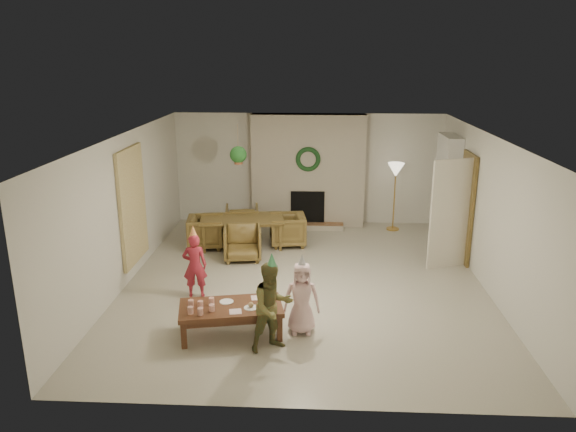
# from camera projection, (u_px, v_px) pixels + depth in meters

# --- Properties ---
(floor) EXTENTS (7.00, 7.00, 0.00)m
(floor) POSITION_uv_depth(u_px,v_px,m) (304.00, 281.00, 9.33)
(floor) COLOR #B7B29E
(floor) RESTS_ON ground
(ceiling) EXTENTS (7.00, 7.00, 0.00)m
(ceiling) POSITION_uv_depth(u_px,v_px,m) (306.00, 136.00, 8.62)
(ceiling) COLOR white
(ceiling) RESTS_ON wall_back
(wall_back) EXTENTS (7.00, 0.00, 7.00)m
(wall_back) POSITION_uv_depth(u_px,v_px,m) (308.00, 169.00, 12.33)
(wall_back) COLOR silver
(wall_back) RESTS_ON floor
(wall_front) EXTENTS (7.00, 0.00, 7.00)m
(wall_front) POSITION_uv_depth(u_px,v_px,m) (298.00, 305.00, 5.62)
(wall_front) COLOR silver
(wall_front) RESTS_ON floor
(wall_left) EXTENTS (0.00, 7.00, 7.00)m
(wall_left) POSITION_uv_depth(u_px,v_px,m) (126.00, 209.00, 9.12)
(wall_left) COLOR silver
(wall_left) RESTS_ON floor
(wall_right) EXTENTS (0.00, 7.00, 7.00)m
(wall_right) POSITION_uv_depth(u_px,v_px,m) (490.00, 214.00, 8.83)
(wall_right) COLOR silver
(wall_right) RESTS_ON floor
(fireplace_mass) EXTENTS (2.50, 0.40, 2.50)m
(fireplace_mass) POSITION_uv_depth(u_px,v_px,m) (308.00, 171.00, 12.13)
(fireplace_mass) COLOR #5B2718
(fireplace_mass) RESTS_ON floor
(fireplace_hearth) EXTENTS (1.60, 0.30, 0.12)m
(fireplace_hearth) POSITION_uv_depth(u_px,v_px,m) (307.00, 226.00, 12.14)
(fireplace_hearth) COLOR brown
(fireplace_hearth) RESTS_ON floor
(fireplace_firebox) EXTENTS (0.75, 0.12, 0.75)m
(fireplace_firebox) POSITION_uv_depth(u_px,v_px,m) (308.00, 207.00, 12.19)
(fireplace_firebox) COLOR black
(fireplace_firebox) RESTS_ON floor
(fireplace_wreath) EXTENTS (0.54, 0.10, 0.54)m
(fireplace_wreath) POSITION_uv_depth(u_px,v_px,m) (308.00, 159.00, 11.83)
(fireplace_wreath) COLOR #173D1C
(fireplace_wreath) RESTS_ON fireplace_mass
(floor_lamp_base) EXTENTS (0.28, 0.28, 0.03)m
(floor_lamp_base) POSITION_uv_depth(u_px,v_px,m) (393.00, 229.00, 12.10)
(floor_lamp_base) COLOR gold
(floor_lamp_base) RESTS_ON floor
(floor_lamp_post) EXTENTS (0.03, 0.03, 1.35)m
(floor_lamp_post) POSITION_uv_depth(u_px,v_px,m) (394.00, 199.00, 11.91)
(floor_lamp_post) COLOR gold
(floor_lamp_post) RESTS_ON floor
(floor_lamp_shade) EXTENTS (0.36, 0.36, 0.30)m
(floor_lamp_shade) POSITION_uv_depth(u_px,v_px,m) (396.00, 170.00, 11.72)
(floor_lamp_shade) COLOR beige
(floor_lamp_shade) RESTS_ON floor_lamp_post
(bookshelf_carcass) EXTENTS (0.30, 1.00, 2.20)m
(bookshelf_carcass) POSITION_uv_depth(u_px,v_px,m) (447.00, 189.00, 11.08)
(bookshelf_carcass) COLOR white
(bookshelf_carcass) RESTS_ON floor
(bookshelf_shelf_a) EXTENTS (0.30, 0.92, 0.03)m
(bookshelf_shelf_a) POSITION_uv_depth(u_px,v_px,m) (443.00, 220.00, 11.27)
(bookshelf_shelf_a) COLOR white
(bookshelf_shelf_a) RESTS_ON bookshelf_carcass
(bookshelf_shelf_b) EXTENTS (0.30, 0.92, 0.03)m
(bookshelf_shelf_b) POSITION_uv_depth(u_px,v_px,m) (445.00, 201.00, 11.15)
(bookshelf_shelf_b) COLOR white
(bookshelf_shelf_b) RESTS_ON bookshelf_carcass
(bookshelf_shelf_c) EXTENTS (0.30, 0.92, 0.03)m
(bookshelf_shelf_c) POSITION_uv_depth(u_px,v_px,m) (446.00, 182.00, 11.04)
(bookshelf_shelf_c) COLOR white
(bookshelf_shelf_c) RESTS_ON bookshelf_carcass
(bookshelf_shelf_d) EXTENTS (0.30, 0.92, 0.03)m
(bookshelf_shelf_d) POSITION_uv_depth(u_px,v_px,m) (448.00, 163.00, 10.92)
(bookshelf_shelf_d) COLOR white
(bookshelf_shelf_d) RESTS_ON bookshelf_carcass
(books_row_lower) EXTENTS (0.20, 0.40, 0.24)m
(books_row_lower) POSITION_uv_depth(u_px,v_px,m) (444.00, 215.00, 11.08)
(books_row_lower) COLOR #A0331D
(books_row_lower) RESTS_ON bookshelf_shelf_a
(books_row_mid) EXTENTS (0.20, 0.44, 0.24)m
(books_row_mid) POSITION_uv_depth(u_px,v_px,m) (444.00, 194.00, 11.16)
(books_row_mid) COLOR #286592
(books_row_mid) RESTS_ON bookshelf_shelf_b
(books_row_upper) EXTENTS (0.20, 0.36, 0.22)m
(books_row_upper) POSITION_uv_depth(u_px,v_px,m) (447.00, 177.00, 10.91)
(books_row_upper) COLOR gold
(books_row_upper) RESTS_ON bookshelf_shelf_c
(door_frame) EXTENTS (0.05, 0.86, 2.04)m
(door_frame) POSITION_uv_depth(u_px,v_px,m) (466.00, 208.00, 10.04)
(door_frame) COLOR brown
(door_frame) RESTS_ON floor
(door_leaf) EXTENTS (0.77, 0.32, 2.00)m
(door_leaf) POSITION_uv_depth(u_px,v_px,m) (450.00, 214.00, 9.70)
(door_leaf) COLOR beige
(door_leaf) RESTS_ON floor
(curtain_panel) EXTENTS (0.06, 1.20, 2.00)m
(curtain_panel) POSITION_uv_depth(u_px,v_px,m) (132.00, 206.00, 9.31)
(curtain_panel) COLOR beige
(curtain_panel) RESTS_ON wall_left
(dining_table) EXTENTS (1.77, 1.14, 0.58)m
(dining_table) POSITION_uv_depth(u_px,v_px,m) (242.00, 232.00, 10.97)
(dining_table) COLOR brown
(dining_table) RESTS_ON floor
(dining_chair_near) EXTENTS (0.78, 0.80, 0.65)m
(dining_chair_near) POSITION_uv_depth(u_px,v_px,m) (242.00, 243.00, 10.27)
(dining_chair_near) COLOR brown
(dining_chair_near) RESTS_ON floor
(dining_chair_far) EXTENTS (0.78, 0.80, 0.65)m
(dining_chair_far) POSITION_uv_depth(u_px,v_px,m) (242.00, 220.00, 11.66)
(dining_chair_far) COLOR brown
(dining_chair_far) RESTS_ON floor
(dining_chair_left) EXTENTS (0.80, 0.78, 0.65)m
(dining_chair_left) POSITION_uv_depth(u_px,v_px,m) (206.00, 232.00, 10.91)
(dining_chair_left) COLOR brown
(dining_chair_left) RESTS_ON floor
(dining_chair_right) EXTENTS (0.80, 0.78, 0.65)m
(dining_chair_right) POSITION_uv_depth(u_px,v_px,m) (287.00, 230.00, 11.04)
(dining_chair_right) COLOR brown
(dining_chair_right) RESTS_ON floor
(hanging_plant_cord) EXTENTS (0.01, 0.01, 0.70)m
(hanging_plant_cord) POSITION_uv_depth(u_px,v_px,m) (238.00, 143.00, 10.22)
(hanging_plant_cord) COLOR tan
(hanging_plant_cord) RESTS_ON ceiling
(hanging_plant_pot) EXTENTS (0.16, 0.16, 0.12)m
(hanging_plant_pot) POSITION_uv_depth(u_px,v_px,m) (238.00, 161.00, 10.32)
(hanging_plant_pot) COLOR brown
(hanging_plant_pot) RESTS_ON hanging_plant_cord
(hanging_plant_foliage) EXTENTS (0.32, 0.32, 0.32)m
(hanging_plant_foliage) POSITION_uv_depth(u_px,v_px,m) (238.00, 155.00, 10.28)
(hanging_plant_foliage) COLOR #1A4E1C
(hanging_plant_foliage) RESTS_ON hanging_plant_pot
(coffee_table_top) EXTENTS (1.51, 0.96, 0.06)m
(coffee_table_top) POSITION_uv_depth(u_px,v_px,m) (231.00, 308.00, 7.47)
(coffee_table_top) COLOR #57321D
(coffee_table_top) RESTS_ON floor
(coffee_table_apron) EXTENTS (1.38, 0.83, 0.09)m
(coffee_table_apron) POSITION_uv_depth(u_px,v_px,m) (231.00, 313.00, 7.49)
(coffee_table_apron) COLOR #57321D
(coffee_table_apron) RESTS_ON floor
(coffee_leg_fl) EXTENTS (0.09, 0.09, 0.37)m
(coffee_leg_fl) POSITION_uv_depth(u_px,v_px,m) (184.00, 335.00, 7.17)
(coffee_leg_fl) COLOR #57321D
(coffee_leg_fl) RESTS_ON floor
(coffee_leg_fr) EXTENTS (0.09, 0.09, 0.37)m
(coffee_leg_fr) POSITION_uv_depth(u_px,v_px,m) (279.00, 329.00, 7.35)
(coffee_leg_fr) COLOR #57321D
(coffee_leg_fr) RESTS_ON floor
(coffee_leg_bl) EXTENTS (0.09, 0.09, 0.37)m
(coffee_leg_bl) POSITION_uv_depth(u_px,v_px,m) (185.00, 316.00, 7.71)
(coffee_leg_bl) COLOR #57321D
(coffee_leg_bl) RESTS_ON floor
(coffee_leg_br) EXTENTS (0.09, 0.09, 0.37)m
(coffee_leg_br) POSITION_uv_depth(u_px,v_px,m) (274.00, 310.00, 7.89)
(coffee_leg_br) COLOR #57321D
(coffee_leg_br) RESTS_ON floor
(cup_a) EXTENTS (0.09, 0.09, 0.10)m
(cup_a) POSITION_uv_depth(u_px,v_px,m) (190.00, 310.00, 7.22)
(cup_a) COLOR white
(cup_a) RESTS_ON coffee_table_top
(cup_b) EXTENTS (0.09, 0.09, 0.10)m
(cup_b) POSITION_uv_depth(u_px,v_px,m) (191.00, 303.00, 7.42)
(cup_b) COLOR white
(cup_b) RESTS_ON coffee_table_top
(cup_c) EXTENTS (0.09, 0.09, 0.10)m
(cup_c) POSITION_uv_depth(u_px,v_px,m) (200.00, 311.00, 7.18)
(cup_c) COLOR white
(cup_c) RESTS_ON coffee_table_top
(cup_d) EXTENTS (0.09, 0.09, 0.10)m
(cup_d) POSITION_uv_depth(u_px,v_px,m) (200.00, 304.00, 7.39)
(cup_d) COLOR white
(cup_d) RESTS_ON coffee_table_top
(cup_e) EXTENTS (0.09, 0.09, 0.10)m
(cup_e) POSITION_uv_depth(u_px,v_px,m) (212.00, 308.00, 7.29)
(cup_e) COLOR white
(cup_e) RESTS_ON coffee_table_top
(cup_f) EXTENTS (0.09, 0.09, 0.10)m
(cup_f) POSITION_uv_depth(u_px,v_px,m) (212.00, 301.00, 7.49)
(cup_f) COLOR white
(cup_f) RESTS_ON coffee_table_top
(plate_a) EXTENTS (0.23, 0.23, 0.01)m
(plate_a) POSITION_uv_depth(u_px,v_px,m) (226.00, 302.00, 7.57)
(plate_a) COLOR white
(plate_a) RESTS_ON coffee_table_top
(plate_b) EXTENTS (0.23, 0.23, 0.01)m
(plate_b) POSITION_uv_depth(u_px,v_px,m) (251.00, 308.00, 7.39)
(plate_b) COLOR white
(plate_b) RESTS_ON coffee_table_top
(plate_c) EXTENTS (0.23, 0.23, 0.01)m
(plate_c) POSITION_uv_depth(u_px,v_px,m) (265.00, 300.00, 7.63)
(plate_c) COLOR white
(plate_c) RESTS_ON coffee_table_top
(food_scoop) EXTENTS (0.09, 0.09, 0.08)m
(food_scoop) POSITION_uv_depth(u_px,v_px,m) (251.00, 305.00, 7.38)
(food_scoop) COLOR tan
(food_scoop) RESTS_ON plate_b
(napkin_left) EXTENTS (0.19, 0.19, 0.01)m
(napkin_left) POSITION_uv_depth(u_px,v_px,m) (235.00, 312.00, 7.28)
(napkin_left) COLOR beige
(napkin_left) RESTS_ON coffee_table_top
(napkin_right) EXTENTS (0.19, 0.19, 0.01)m
(napkin_right) POSITION_uv_depth(u_px,v_px,m) (257.00, 298.00, 7.69)
(napkin_right) COLOR beige
(napkin_right) RESTS_ON coffee_table_top
(child_red) EXTENTS (0.41, 0.30, 1.05)m
(child_red) POSITION_uv_depth(u_px,v_px,m) (195.00, 266.00, 8.62)
(child_red) COLOR #A02231
(child_red) RESTS_ON floor
(party_hat_red) EXTENTS (0.17, 0.17, 0.20)m
(party_hat_red) POSITION_uv_depth(u_px,v_px,m) (193.00, 232.00, 8.46)
(party_hat_red) COLOR #E5CF4C
(party_hat_red) RESTS_ON child_red
(child_plaid) EXTENTS (0.74, 0.69, 1.21)m
(child_plaid) POSITION_uv_depth(u_px,v_px,m) (272.00, 307.00, 7.03)
(child_plaid) COLOR brown
(child_plaid) RESTS_ON floor
(party_hat_plaid) EXTENTS (0.17, 0.17, 0.20)m
(party_hat_plaid) POSITION_uv_depth(u_px,v_px,m) (272.00, 260.00, 6.85)
(party_hat_plaid) COLOR #45A263
(party_hat_plaid) RESTS_ON child_plaid
(child_pink) EXTENTS (0.51, 0.34, 1.03)m
(child_pink) POSITION_uv_depth(u_px,v_px,m) (302.00, 298.00, 7.50)
(child_pink) COLOR #FAC8CB
(child_pink) RESTS_ON floor
(party_hat_pink) EXTENTS (0.15, 0.15, 0.19)m
(party_hat_pink) POSITION_uv_depth(u_px,v_px,m) (302.00, 260.00, 7.34)
(party_hat_pink) COLOR silver
(party_hat_pink) RESTS_ON child_pink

